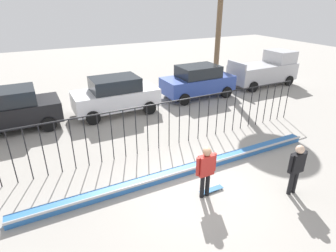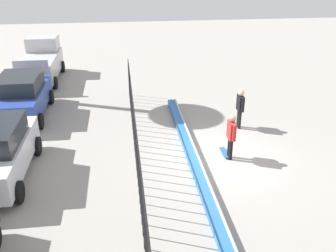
{
  "view_description": "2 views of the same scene",
  "coord_description": "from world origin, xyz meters",
  "views": [
    {
      "loc": [
        -4.2,
        -6.01,
        5.58
      ],
      "look_at": [
        0.05,
        2.34,
        1.27
      ],
      "focal_mm": 30.16,
      "sensor_mm": 36.0,
      "label": 1
    },
    {
      "loc": [
        -11.37,
        3.38,
        6.72
      ],
      "look_at": [
        0.38,
        1.88,
        1.22
      ],
      "focal_mm": 39.86,
      "sensor_mm": 36.0,
      "label": 2
    }
  ],
  "objects": [
    {
      "name": "ground_plane",
      "position": [
        0.0,
        0.0,
        0.0
      ],
      "size": [
        60.0,
        60.0,
        0.0
      ],
      "primitive_type": "plane",
      "color": "#9E9991"
    },
    {
      "name": "bowl_coping_ledge",
      "position": [
        0.0,
        1.04,
        0.12
      ],
      "size": [
        11.0,
        0.4,
        0.27
      ],
      "color": "#2D6BB7",
      "rests_on": "ground"
    },
    {
      "name": "perimeter_fence",
      "position": [
        0.0,
        3.06,
        1.18
      ],
      "size": [
        14.04,
        0.04,
        1.93
      ],
      "color": "black",
      "rests_on": "ground"
    },
    {
      "name": "skateboarder",
      "position": [
        -0.04,
        -0.29,
        1.02
      ],
      "size": [
        0.68,
        0.26,
        1.7
      ],
      "rotation": [
        0.0,
        0.0,
        -0.52
      ],
      "color": "black",
      "rests_on": "ground"
    },
    {
      "name": "skateboard",
      "position": [
        0.29,
        -0.21,
        0.06
      ],
      "size": [
        0.8,
        0.2,
        0.07
      ],
      "rotation": [
        0.0,
        0.0,
        -0.36
      ],
      "color": "#26598C",
      "rests_on": "ground"
    },
    {
      "name": "camera_operator",
      "position": [
        2.45,
        -1.39,
        1.01
      ],
      "size": [
        0.68,
        0.25,
        1.68
      ],
      "rotation": [
        0.0,
        0.0,
        3.04
      ],
      "color": "black",
      "rests_on": "ground"
    },
    {
      "name": "parked_car_black",
      "position": [
        -5.21,
        7.71,
        0.97
      ],
      "size": [
        4.3,
        2.12,
        1.9
      ],
      "rotation": [
        0.0,
        0.0,
        0.01
      ],
      "color": "black",
      "rests_on": "ground"
    },
    {
      "name": "parked_car_white",
      "position": [
        -0.32,
        7.55,
        0.97
      ],
      "size": [
        4.3,
        2.12,
        1.9
      ],
      "rotation": [
        0.0,
        0.0,
        -0.01
      ],
      "color": "silver",
      "rests_on": "ground"
    },
    {
      "name": "parked_car_blue",
      "position": [
        4.87,
        7.86,
        0.97
      ],
      "size": [
        4.3,
        2.12,
        1.9
      ],
      "rotation": [
        0.0,
        0.0,
        0.01
      ],
      "color": "#2D479E",
      "rests_on": "ground"
    },
    {
      "name": "pickup_truck",
      "position": [
        10.38,
        7.98,
        1.04
      ],
      "size": [
        4.7,
        2.12,
        2.24
      ],
      "rotation": [
        0.0,
        0.0,
        0.09
      ],
      "color": "#B7B7BC",
      "rests_on": "ground"
    }
  ]
}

